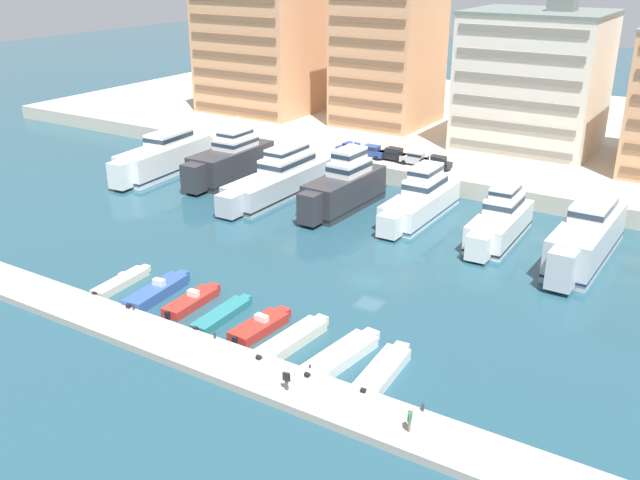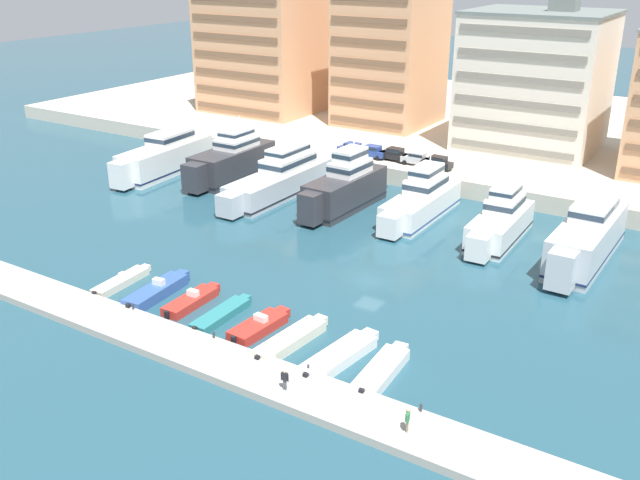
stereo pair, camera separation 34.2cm
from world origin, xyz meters
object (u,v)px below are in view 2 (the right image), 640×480
(yacht_white_center_right, at_px, (500,222))
(motorboat_white_right, at_px, (382,370))
(yacht_white_center, at_px, (421,200))
(motorboat_cream_far_left, at_px, (122,281))
(yacht_silver_mid_right, at_px, (587,238))
(motorboat_white_mid_right, at_px, (340,355))
(yacht_charcoal_left, at_px, (231,161))
(car_blue_left, at_px, (372,151))
(pedestrian_mid_deck, at_px, (285,378))
(car_blue_far_left, at_px, (352,148))
(car_black_center, at_px, (437,162))
(yacht_charcoal_center_left, at_px, (345,188))
(motorboat_cream_center_right, at_px, (291,339))
(motorboat_red_center, at_px, (260,326))
(motorboat_red_mid_left, at_px, (192,300))
(pedestrian_near_edge, at_px, (408,418))
(motorboat_teal_center_left, at_px, (222,314))
(car_silver_center_left, at_px, (417,158))
(motorboat_blue_left, at_px, (157,291))
(car_black_mid_left, at_px, (394,154))
(yacht_white_far_left, at_px, (165,157))
(yacht_silver_mid_left, at_px, (282,178))

(yacht_white_center_right, relative_size, motorboat_white_right, 1.97)
(yacht_white_center, distance_m, motorboat_cream_far_left, 36.02)
(yacht_silver_mid_right, relative_size, motorboat_white_mid_right, 2.22)
(yacht_charcoal_left, xyz_separation_m, car_blue_left, (15.04, 12.83, 0.67))
(motorboat_white_mid_right, height_order, motorboat_white_right, motorboat_white_right)
(pedestrian_mid_deck, bearing_deg, car_blue_far_left, 115.45)
(motorboat_white_mid_right, bearing_deg, car_black_center, 104.86)
(yacht_charcoal_center_left, xyz_separation_m, motorboat_cream_center_right, (13.03, -30.27, -2.28))
(motorboat_red_center, xyz_separation_m, car_blue_left, (-13.88, 44.79, 2.82))
(motorboat_red_mid_left, distance_m, motorboat_cream_center_right, 11.50)
(motorboat_white_mid_right, xyz_separation_m, pedestrian_near_edge, (8.63, -5.87, 1.21))
(motorboat_teal_center_left, bearing_deg, car_silver_center_left, 93.74)
(yacht_silver_mid_right, bearing_deg, yacht_charcoal_center_left, 179.60)
(motorboat_cream_far_left, bearing_deg, yacht_charcoal_left, 111.44)
(yacht_silver_mid_right, relative_size, motorboat_cream_center_right, 2.27)
(yacht_charcoal_center_left, height_order, motorboat_blue_left, yacht_charcoal_center_left)
(motorboat_cream_center_right, bearing_deg, yacht_charcoal_center_left, 113.29)
(motorboat_blue_left, bearing_deg, car_blue_left, 92.66)
(car_silver_center_left, bearing_deg, car_black_mid_left, 174.88)
(motorboat_teal_center_left, bearing_deg, yacht_charcoal_left, 127.83)
(motorboat_blue_left, relative_size, pedestrian_mid_deck, 5.05)
(pedestrian_near_edge, bearing_deg, motorboat_cream_far_left, 169.29)
(yacht_charcoal_center_left, bearing_deg, car_blue_left, 106.31)
(motorboat_cream_far_left, relative_size, car_black_mid_left, 1.77)
(motorboat_cream_far_left, relative_size, motorboat_red_mid_left, 1.07)
(motorboat_cream_far_left, relative_size, motorboat_blue_left, 0.90)
(motorboat_cream_center_right, distance_m, car_black_center, 45.65)
(yacht_white_far_left, xyz_separation_m, motorboat_white_mid_right, (46.81, -29.50, -1.93))
(motorboat_cream_center_right, height_order, pedestrian_near_edge, pedestrian_near_edge)
(motorboat_cream_center_right, relative_size, pedestrian_near_edge, 4.86)
(motorboat_blue_left, bearing_deg, yacht_charcoal_center_left, 85.57)
(yacht_white_center_right, bearing_deg, yacht_white_center, 169.32)
(yacht_white_far_left, relative_size, yacht_white_center_right, 1.27)
(yacht_silver_mid_right, bearing_deg, car_silver_center_left, 149.78)
(car_blue_left, relative_size, pedestrian_near_edge, 2.35)
(yacht_white_center_right, xyz_separation_m, motorboat_blue_left, (-21.78, -30.16, -1.60))
(yacht_white_center, distance_m, motorboat_white_mid_right, 33.75)
(yacht_silver_mid_left, distance_m, motorboat_cream_center_right, 38.35)
(car_blue_far_left, distance_m, car_black_center, 13.22)
(car_blue_left, height_order, car_silver_center_left, same)
(yacht_silver_mid_left, height_order, motorboat_white_right, yacht_silver_mid_left)
(yacht_silver_mid_right, height_order, motorboat_white_right, yacht_silver_mid_right)
(yacht_white_center, height_order, motorboat_blue_left, yacht_white_center)
(motorboat_white_right, relative_size, car_silver_center_left, 1.87)
(yacht_silver_mid_left, bearing_deg, motorboat_teal_center_left, -63.41)
(motorboat_cream_far_left, xyz_separation_m, motorboat_white_right, (28.17, -0.39, 0.07))
(motorboat_red_center, bearing_deg, yacht_silver_mid_left, 122.46)
(yacht_white_center, distance_m, yacht_silver_mid_right, 19.78)
(motorboat_white_right, height_order, car_blue_far_left, car_blue_far_left)
(motorboat_red_mid_left, xyz_separation_m, motorboat_white_right, (19.75, -0.87, 0.02))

